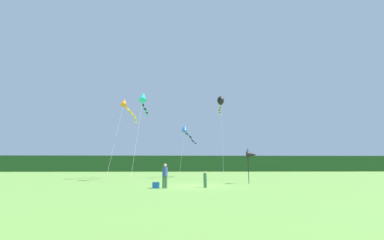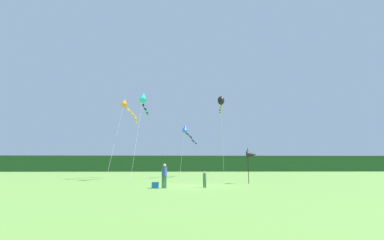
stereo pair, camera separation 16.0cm
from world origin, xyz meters
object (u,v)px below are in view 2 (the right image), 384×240
kite_black (221,102)px  banner_flag_pole (252,155)px  kite_blue (187,131)px  kite_orange (127,106)px  person_child (205,178)px  kite_cyan (144,99)px  person_adult (164,174)px  cooler_box (155,185)px

kite_black → banner_flag_pole: bearing=-85.2°
banner_flag_pole → kite_black: bearing=94.8°
kite_blue → banner_flag_pole: bearing=-63.1°
banner_flag_pole → kite_blue: kite_blue is taller
banner_flag_pole → kite_orange: size_ratio=0.30×
person_child → kite_orange: 17.30m
kite_cyan → kite_orange: bearing=128.7°
person_adult → kite_blue: kite_blue is taller
cooler_box → kite_cyan: bearing=104.6°
cooler_box → banner_flag_pole: 9.65m
kite_black → kite_orange: kite_black is taller
cooler_box → kite_black: 20.78m
person_adult → person_child: bearing=7.7°
kite_black → kite_orange: (-12.31, -3.60, -1.55)m
cooler_box → banner_flag_pole: (8.22, 4.48, 2.34)m
person_adult → kite_cyan: (-3.20, 9.73, 8.06)m
kite_blue → person_child: bearing=-85.6°
banner_flag_pole → person_child: bearing=-139.3°
person_child → person_adult: bearing=-172.3°
person_adult → kite_cyan: bearing=108.2°
person_child → kite_cyan: (-6.18, 9.32, 8.36)m
person_adult → person_child: size_ratio=1.46×
person_adult → kite_black: size_ratio=0.16×
banner_flag_pole → kite_cyan: 13.67m
person_adult → kite_blue: bearing=83.5°
cooler_box → person_adult: bearing=9.3°
kite_cyan → cooler_box: bearing=-75.4°
banner_flag_pole → kite_cyan: (-10.79, 5.35, 6.47)m
cooler_box → kite_orange: bearing=111.4°
cooler_box → kite_cyan: 13.45m
kite_orange → kite_blue: size_ratio=1.35×
person_child → kite_blue: 16.36m
person_adult → cooler_box: person_adult is taller
kite_blue → kite_orange: bearing=-159.1°
banner_flag_pole → kite_orange: bearing=147.4°
cooler_box → kite_orange: 16.43m
kite_orange → kite_blue: 8.52m
kite_orange → kite_blue: kite_orange is taller
cooler_box → kite_orange: (-5.10, 13.00, 8.66)m
kite_orange → kite_cyan: bearing=-51.3°
person_child → kite_blue: kite_blue is taller
person_child → kite_black: bearing=77.4°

